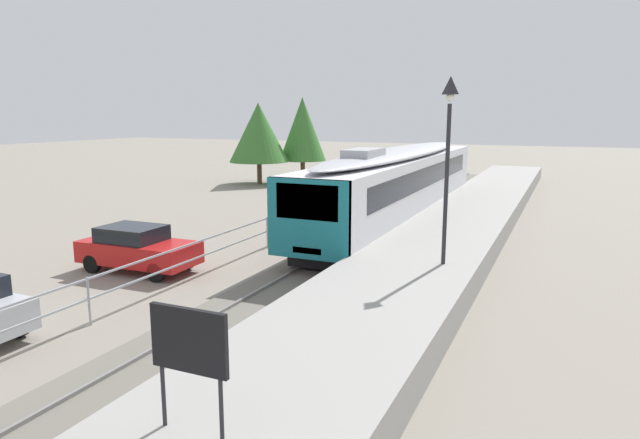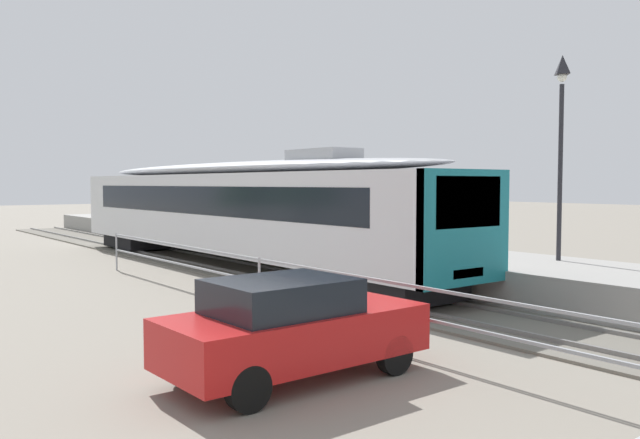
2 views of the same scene
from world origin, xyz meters
The scene contains 6 objects.
ground_plane centered at (-3.00, 22.00, 0.00)m, with size 160.00×160.00×0.00m, color gray.
track_rails centered at (0.00, 22.00, 0.03)m, with size 3.20×60.00×0.14m.
commuter_train centered at (0.00, 27.92, 2.15)m, with size 2.82×20.64×3.74m.
station_platform centered at (3.25, 22.00, 0.45)m, with size 3.90×60.00×0.90m, color #999691.
platform_lamp_mid_platform centered at (4.20, 18.17, 4.62)m, with size 0.34×0.34×5.35m.
parked_hatchback_red centered at (-5.66, 16.36, 0.79)m, with size 4.03×1.83×1.53m.
Camera 2 is at (-11.15, 8.54, 2.93)m, focal length 36.45 mm.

